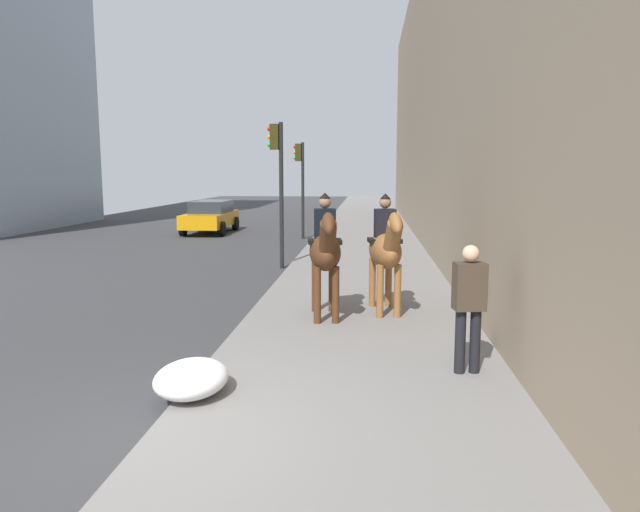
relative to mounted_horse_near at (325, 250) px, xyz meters
name	(u,v)px	position (x,y,z in m)	size (l,w,h in m)	color
sidewalk_slab	(350,451)	(-5.01, -0.61, -1.31)	(120.00, 4.16, 0.12)	slate
mounted_horse_near	(325,250)	(0.00, 0.00, 0.00)	(2.15, 0.75, 2.26)	#4C2B16
mounted_horse_far	(386,248)	(0.50, -1.09, -0.03)	(2.15, 0.78, 2.23)	brown
pedestrian_greeting	(469,300)	(-2.78, -2.08, -0.27)	(0.32, 0.44, 1.70)	black
car_near_lane	(211,216)	(15.64, 6.34, -0.60)	(4.27, 1.93, 1.44)	orange
traffic_light_near_curb	(278,172)	(6.13, 1.78, 1.37)	(0.20, 0.44, 4.10)	black
traffic_light_far_curb	(301,175)	(13.63, 2.02, 1.25)	(0.20, 0.44, 3.91)	black
snow_pile_near	(191,378)	(-3.82, 1.32, -1.05)	(1.12, 0.86, 0.39)	white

